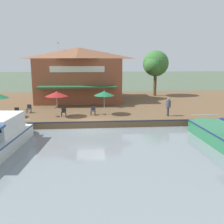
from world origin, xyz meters
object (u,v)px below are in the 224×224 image
cafe_chair_far_corner_seat (16,111)px  patio_umbrella_mid_patio_left (57,94)px  cafe_chair_back_row_seat (64,111)px  motorboat_distant_upstream (224,134)px  patio_umbrella_far_corner (104,93)px  person_near_entrance (168,105)px  cafe_chair_under_first_umbrella (93,110)px  tree_upstream_bank (155,64)px  cafe_chair_facing_river (29,108)px  waterfront_restaurant (79,74)px

cafe_chair_far_corner_seat → patio_umbrella_mid_patio_left: bearing=81.9°
cafe_chair_back_row_seat → motorboat_distant_upstream: motorboat_distant_upstream is taller
patio_umbrella_far_corner → cafe_chair_back_row_seat: patio_umbrella_far_corner is taller
person_near_entrance → cafe_chair_under_first_umbrella: bearing=-98.2°
patio_umbrella_far_corner → cafe_chair_under_first_umbrella: bearing=-83.4°
cafe_chair_far_corner_seat → tree_upstream_bank: bearing=127.3°
motorboat_distant_upstream → cafe_chair_back_row_seat: bearing=-119.6°
cafe_chair_under_first_umbrella → cafe_chair_facing_river: bearing=-103.7°
cafe_chair_back_row_seat → tree_upstream_bank: tree_upstream_bank is taller
cafe_chair_facing_river → cafe_chair_under_first_umbrella: bearing=76.3°
waterfront_restaurant → cafe_chair_facing_river: waterfront_restaurant is taller
patio_umbrella_mid_patio_left → person_near_entrance: 10.75m
patio_umbrella_far_corner → cafe_chair_facing_river: 8.03m
cafe_chair_far_corner_seat → tree_upstream_bank: 21.52m
patio_umbrella_far_corner → patio_umbrella_mid_patio_left: patio_umbrella_mid_patio_left is taller
cafe_chair_under_first_umbrella → cafe_chair_far_corner_seat: bearing=-90.1°
cafe_chair_back_row_seat → patio_umbrella_far_corner: bearing=96.7°
cafe_chair_facing_river → tree_upstream_bank: bearing=125.0°
cafe_chair_facing_river → tree_upstream_bank: tree_upstream_bank is taller
cafe_chair_under_first_umbrella → cafe_chair_back_row_seat: bearing=-83.2°
waterfront_restaurant → patio_umbrella_mid_patio_left: size_ratio=4.56×
patio_umbrella_far_corner → cafe_chair_under_first_umbrella: 1.99m
patio_umbrella_far_corner → patio_umbrella_mid_patio_left: (0.69, -4.54, 0.08)m
patio_umbrella_mid_patio_left → cafe_chair_far_corner_seat: (-0.57, -3.99, -1.72)m
cafe_chair_back_row_seat → cafe_chair_under_first_umbrella: bearing=96.8°
cafe_chair_far_corner_seat → tree_upstream_bank: tree_upstream_bank is taller
tree_upstream_bank → cafe_chair_facing_river: bearing=-55.0°
patio_umbrella_mid_patio_left → tree_upstream_bank: size_ratio=0.36×
cafe_chair_back_row_seat → cafe_chair_far_corner_seat: (-0.35, -4.57, 0.00)m
tree_upstream_bank → patio_umbrella_far_corner: bearing=-33.1°
cafe_chair_facing_river → cafe_chair_under_first_umbrella: 6.80m
cafe_chair_back_row_seat → cafe_chair_far_corner_seat: bearing=-94.3°
patio_umbrella_far_corner → motorboat_distant_upstream: size_ratio=0.27×
cafe_chair_far_corner_seat → waterfront_restaurant: bearing=151.0°
cafe_chair_far_corner_seat → motorboat_distant_upstream: (7.41, 17.00, -0.44)m
patio_umbrella_far_corner → cafe_chair_back_row_seat: size_ratio=2.81×
cafe_chair_facing_river → cafe_chair_under_first_umbrella: same height
tree_upstream_bank → cafe_chair_back_row_seat: bearing=-42.9°
waterfront_restaurant → cafe_chair_facing_river: bearing=-29.4°
motorboat_distant_upstream → patio_umbrella_mid_patio_left: bearing=-117.8°
patio_umbrella_mid_patio_left → cafe_chair_facing_river: patio_umbrella_mid_patio_left is taller
patio_umbrella_mid_patio_left → motorboat_distant_upstream: 14.85m
patio_umbrella_far_corner → cafe_chair_far_corner_seat: bearing=-89.2°
waterfront_restaurant → cafe_chair_back_row_seat: 11.05m
cafe_chair_back_row_seat → cafe_chair_under_first_umbrella: (-0.34, 2.85, 0.00)m
patio_umbrella_mid_patio_left → cafe_chair_facing_river: (-2.17, -3.18, -1.72)m
tree_upstream_bank → motorboat_distant_upstream: bearing=0.6°
cafe_chair_under_first_umbrella → motorboat_distant_upstream: size_ratio=0.10×
person_near_entrance → motorboat_distant_upstream: 6.85m
person_near_entrance → tree_upstream_bank: size_ratio=0.26×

